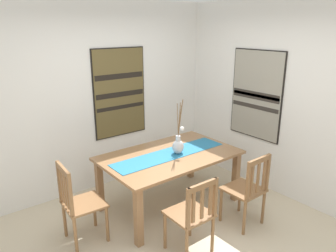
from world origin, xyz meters
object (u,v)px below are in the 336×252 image
at_px(chair_2, 192,214).
at_px(painting_on_side_wall, 256,95).
at_px(dining_table, 170,161).
at_px(chair_1, 247,189).
at_px(chair_0, 78,202).
at_px(painting_on_back_wall, 120,93).
at_px(centerpiece_vase, 178,145).

xyz_separation_m(chair_2, painting_on_side_wall, (1.86, 0.70, 0.90)).
height_order(dining_table, painting_on_side_wall, painting_on_side_wall).
bearing_deg(painting_on_side_wall, dining_table, 171.55).
bearing_deg(dining_table, chair_2, -114.89).
relative_size(chair_1, chair_2, 1.04).
relative_size(dining_table, painting_on_side_wall, 1.36).
height_order(chair_0, painting_on_side_wall, painting_on_side_wall).
relative_size(dining_table, painting_on_back_wall, 1.34).
height_order(chair_0, chair_1, chair_0).
bearing_deg(centerpiece_vase, chair_1, -68.39).
xyz_separation_m(centerpiece_vase, painting_on_back_wall, (-0.18, 1.15, 0.52)).
height_order(dining_table, chair_1, chair_1).
height_order(chair_0, chair_2, chair_0).
bearing_deg(chair_1, painting_on_back_wall, 104.53).
relative_size(centerpiece_vase, painting_on_back_wall, 0.56).
height_order(chair_1, painting_on_side_wall, painting_on_side_wall).
bearing_deg(dining_table, centerpiece_vase, -29.27).
distance_m(dining_table, painting_on_back_wall, 1.32).
bearing_deg(centerpiece_vase, chair_0, 177.34).
bearing_deg(chair_2, painting_on_back_wall, 80.32).
xyz_separation_m(dining_table, chair_2, (-0.42, -0.91, -0.17)).
xyz_separation_m(chair_0, chair_2, (0.85, -0.92, -0.03)).
relative_size(chair_2, painting_on_back_wall, 0.68).
height_order(centerpiece_vase, chair_1, centerpiece_vase).
bearing_deg(chair_1, chair_2, 179.09).
xyz_separation_m(centerpiece_vase, painting_on_side_wall, (1.34, -0.16, 0.51)).
bearing_deg(dining_table, painting_on_side_wall, -8.45).
height_order(centerpiece_vase, chair_2, centerpiece_vase).
bearing_deg(chair_0, painting_on_side_wall, -4.70).
xyz_separation_m(centerpiece_vase, chair_2, (-0.52, -0.86, -0.39)).
xyz_separation_m(chair_0, painting_on_side_wall, (2.71, -0.22, 0.87)).
xyz_separation_m(chair_0, chair_1, (1.71, -0.93, -0.02)).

